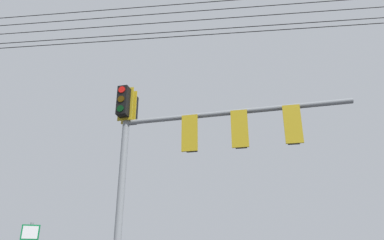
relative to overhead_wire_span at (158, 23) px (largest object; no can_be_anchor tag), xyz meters
The scene contains 2 objects.
signal_mast_assembly 4.36m from the overhead_wire_span, 19.52° to the left, with size 5.88×3.32×6.99m.
overhead_wire_span is the anchor object (origin of this frame).
Camera 1 is at (7.29, -5.83, 1.90)m, focal length 34.30 mm.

